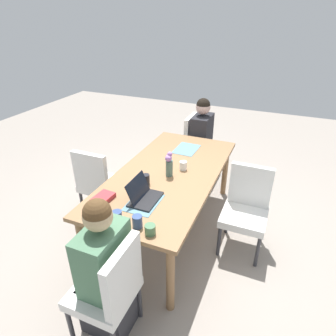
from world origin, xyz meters
TOP-DOWN VIEW (x-y plane):
  - ground_plane at (0.00, 0.00)m, footprint 10.00×10.00m
  - dining_table at (0.00, 0.00)m, footprint 2.08×1.01m
  - chair_head_left_left_near at (-1.38, -0.10)m, footprint 0.44×0.44m
  - person_head_left_left_near at (-1.32, -0.03)m, footprint 0.40×0.36m
  - chair_head_right_left_mid at (1.32, 0.11)m, footprint 0.44×0.44m
  - person_head_right_left_mid at (1.26, 0.03)m, footprint 0.40×0.36m
  - chair_far_left_far at (-0.06, 0.83)m, footprint 0.44×0.44m
  - chair_near_right_near at (0.11, -0.84)m, footprint 0.44×0.44m
  - flower_vase at (0.06, 0.04)m, footprint 0.09×0.07m
  - placemat_head_left_left_near at (-0.62, -0.01)m, footprint 0.37×0.27m
  - placemat_head_right_left_mid at (0.59, 0.02)m, footprint 0.36×0.26m
  - laptop_head_right_left_mid at (0.55, -0.01)m, footprint 0.32×0.22m
  - coffee_mug_near_left at (0.92, -0.05)m, footprint 0.08×0.08m
  - coffee_mug_near_right at (0.94, 0.25)m, footprint 0.08×0.08m
  - coffee_mug_centre_left at (0.90, 0.12)m, footprint 0.08×0.08m
  - coffee_mug_centre_right at (0.30, -0.10)m, footprint 0.07×0.07m
  - coffee_mug_far_left at (-0.12, 0.13)m, footprint 0.08×0.08m
  - book_red_cover at (0.70, -0.34)m, footprint 0.21×0.16m

SIDE VIEW (x-z plane):
  - ground_plane at x=0.00m, z-range 0.00..0.00m
  - chair_head_left_left_near at x=-1.38m, z-range 0.05..0.95m
  - chair_head_right_left_mid at x=1.32m, z-range 0.05..0.95m
  - chair_far_left_far at x=-0.06m, z-range 0.05..0.95m
  - chair_near_right_near at x=0.11m, z-range 0.05..0.95m
  - person_head_left_left_near at x=-1.32m, z-range -0.07..1.12m
  - person_head_right_left_mid at x=1.26m, z-range -0.07..1.12m
  - dining_table at x=0.00m, z-range 0.30..1.04m
  - placemat_head_left_left_near at x=-0.62m, z-range 0.74..0.74m
  - placemat_head_right_left_mid at x=0.59m, z-range 0.74..0.74m
  - book_red_cover at x=0.70m, z-range 0.74..0.78m
  - coffee_mug_near_right at x=0.94m, z-range 0.74..0.82m
  - laptop_head_right_left_mid at x=0.55m, z-range 0.68..0.88m
  - coffee_mug_far_left at x=-0.12m, z-range 0.74..0.83m
  - coffee_mug_centre_left at x=0.90m, z-range 0.74..0.84m
  - coffee_mug_centre_right at x=0.30m, z-range 0.74..0.85m
  - coffee_mug_near_left at x=0.92m, z-range 0.74..0.85m
  - flower_vase at x=0.06m, z-range 0.74..1.01m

